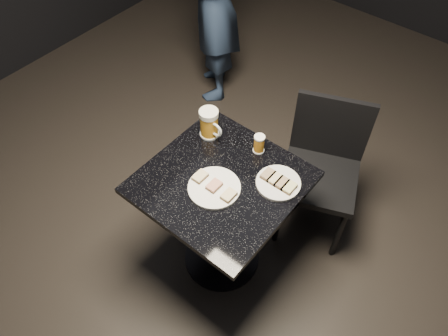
{
  "coord_description": "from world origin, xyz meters",
  "views": [
    {
      "loc": [
        0.8,
        -0.97,
        2.35
      ],
      "look_at": [
        0.0,
        0.02,
        0.82
      ],
      "focal_mm": 35.0,
      "sensor_mm": 36.0,
      "label": 1
    }
  ],
  "objects_px": {
    "plate_small": "(278,183)",
    "beer_tumbler": "(259,144)",
    "chair": "(323,163)",
    "beer_mug": "(209,123)",
    "table": "(222,209)",
    "plate_large": "(214,188)",
    "patron": "(214,0)"
  },
  "relations": [
    {
      "from": "plate_small",
      "to": "beer_tumbler",
      "type": "height_order",
      "value": "beer_tumbler"
    },
    {
      "from": "chair",
      "to": "beer_mug",
      "type": "bearing_deg",
      "value": -139.16
    },
    {
      "from": "plate_small",
      "to": "table",
      "type": "distance_m",
      "value": 0.36
    },
    {
      "from": "table",
      "to": "beer_tumbler",
      "type": "relative_size",
      "value": 7.65
    },
    {
      "from": "table",
      "to": "chair",
      "type": "relative_size",
      "value": 0.86
    },
    {
      "from": "plate_large",
      "to": "beer_mug",
      "type": "height_order",
      "value": "beer_mug"
    },
    {
      "from": "patron",
      "to": "beer_tumbler",
      "type": "height_order",
      "value": "patron"
    },
    {
      "from": "patron",
      "to": "beer_mug",
      "type": "xyz_separation_m",
      "value": [
        0.8,
        -0.99,
        0.06
      ]
    },
    {
      "from": "plate_small",
      "to": "table",
      "type": "relative_size",
      "value": 0.28
    },
    {
      "from": "plate_small",
      "to": "beer_mug",
      "type": "distance_m",
      "value": 0.46
    },
    {
      "from": "beer_mug",
      "to": "beer_tumbler",
      "type": "xyz_separation_m",
      "value": [
        0.26,
        0.07,
        -0.03
      ]
    },
    {
      "from": "patron",
      "to": "chair",
      "type": "xyz_separation_m",
      "value": [
        1.27,
        -0.58,
        -0.27
      ]
    },
    {
      "from": "patron",
      "to": "table",
      "type": "distance_m",
      "value": 1.59
    },
    {
      "from": "table",
      "to": "chair",
      "type": "distance_m",
      "value": 0.65
    },
    {
      "from": "plate_small",
      "to": "table",
      "type": "xyz_separation_m",
      "value": [
        -0.22,
        -0.15,
        -0.25
      ]
    },
    {
      "from": "beer_mug",
      "to": "beer_tumbler",
      "type": "bearing_deg",
      "value": 14.99
    },
    {
      "from": "beer_tumbler",
      "to": "chair",
      "type": "height_order",
      "value": "chair"
    },
    {
      "from": "plate_small",
      "to": "beer_tumbler",
      "type": "distance_m",
      "value": 0.23
    },
    {
      "from": "beer_tumbler",
      "to": "table",
      "type": "bearing_deg",
      "value": -95.31
    },
    {
      "from": "plate_small",
      "to": "patron",
      "type": "height_order",
      "value": "patron"
    },
    {
      "from": "plate_large",
      "to": "beer_tumbler",
      "type": "height_order",
      "value": "beer_tumbler"
    },
    {
      "from": "plate_large",
      "to": "chair",
      "type": "relative_size",
      "value": 0.28
    },
    {
      "from": "plate_large",
      "to": "beer_mug",
      "type": "relative_size",
      "value": 1.54
    },
    {
      "from": "plate_small",
      "to": "beer_mug",
      "type": "bearing_deg",
      "value": 174.62
    },
    {
      "from": "plate_small",
      "to": "chair",
      "type": "distance_m",
      "value": 0.52
    },
    {
      "from": "plate_large",
      "to": "table",
      "type": "height_order",
      "value": "plate_large"
    },
    {
      "from": "plate_small",
      "to": "chair",
      "type": "bearing_deg",
      "value": 87.5
    },
    {
      "from": "plate_small",
      "to": "beer_mug",
      "type": "xyz_separation_m",
      "value": [
        -0.45,
        0.04,
        0.07
      ]
    },
    {
      "from": "plate_large",
      "to": "beer_tumbler",
      "type": "bearing_deg",
      "value": 86.85
    },
    {
      "from": "patron",
      "to": "chair",
      "type": "height_order",
      "value": "patron"
    },
    {
      "from": "chair",
      "to": "patron",
      "type": "bearing_deg",
      "value": 155.48
    },
    {
      "from": "plate_small",
      "to": "beer_mug",
      "type": "relative_size",
      "value": 1.32
    }
  ]
}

